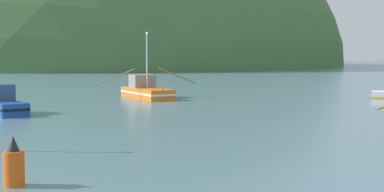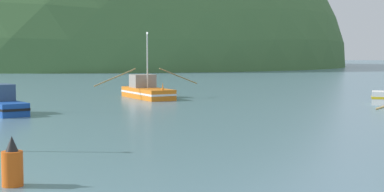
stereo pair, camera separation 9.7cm
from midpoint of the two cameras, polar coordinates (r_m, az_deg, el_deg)
hill_mid_left at (r=263.58m, az=-9.86°, el=3.33°), size 130.96×104.77×100.57m
hill_far_center at (r=183.74m, az=-10.40°, el=2.92°), size 159.46×127.57×105.95m
fishing_boat_orange at (r=54.72m, az=-4.43°, el=0.53°), size 9.52×7.93×6.21m
channel_buoy at (r=19.70m, az=-17.14°, el=-6.53°), size 0.69×0.69×1.64m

